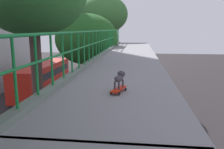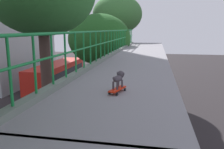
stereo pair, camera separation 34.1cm
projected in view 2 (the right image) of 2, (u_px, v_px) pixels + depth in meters
name	position (u px, v px, depth m)	size (l,w,h in m)	color
overpass_deck	(105.00, 115.00, 3.80)	(2.54, 33.94, 0.39)	gray
green_railing	(36.00, 85.00, 3.94)	(0.20, 32.25, 1.15)	slate
city_bus	(58.00, 76.00, 24.51)	(2.52, 10.37, 3.08)	#AF1C13
roadside_tree_far	(99.00, 40.00, 16.61)	(4.51, 4.51, 7.76)	brown
roadside_tree_farthest	(117.00, 15.00, 23.85)	(5.14, 5.14, 10.13)	brown
toy_skateboard	(117.00, 89.00, 4.41)	(0.29, 0.55, 0.08)	red
small_dog	(119.00, 77.00, 4.44)	(0.23, 0.40, 0.32)	#423B42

